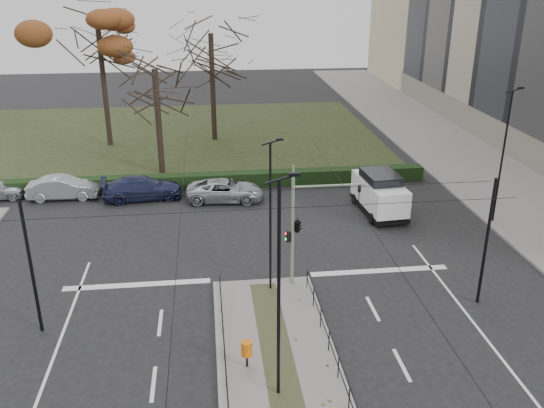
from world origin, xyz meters
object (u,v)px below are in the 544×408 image
at_px(parked_car_third, 142,188).
at_px(litter_bin, 247,349).
at_px(traffic_light, 299,224).
at_px(streetlamp_median_far, 271,216).
at_px(white_van, 380,192).
at_px(parked_car_fourth, 225,190).
at_px(streetlamp_median_near, 279,290).
at_px(parked_car_second, 63,188).
at_px(bare_tree_center, 211,41).
at_px(streetlamp_sidewalk, 503,156).
at_px(rust_tree, 98,25).
at_px(bare_tree_near, 155,77).

bearing_deg(parked_car_third, litter_bin, -169.80).
bearing_deg(traffic_light, streetlamp_median_far, -163.18).
bearing_deg(white_van, parked_car_fourth, 161.56).
distance_m(litter_bin, parked_car_fourth, 17.53).
height_order(streetlamp_median_near, parked_car_fourth, streetlamp_median_near).
xyz_separation_m(parked_car_second, bare_tree_center, (10.29, 13.21, 7.80)).
xyz_separation_m(litter_bin, streetlamp_median_near, (1.00, -1.60, 3.41)).
distance_m(parked_car_second, parked_car_fourth, 10.74).
distance_m(litter_bin, white_van, 17.16).
distance_m(traffic_light, streetlamp_sidewalk, 14.17).
distance_m(streetlamp_median_near, rust_tree, 35.29).
xyz_separation_m(parked_car_fourth, bare_tree_center, (-0.34, 14.79, 7.86)).
bearing_deg(parked_car_third, streetlamp_median_far, -157.56).
xyz_separation_m(streetlamp_median_far, parked_car_fourth, (-1.64, 11.89, -3.15)).
height_order(streetlamp_sidewalk, bare_tree_center, bare_tree_center).
bearing_deg(streetlamp_sidewalk, bare_tree_center, 128.52).
distance_m(streetlamp_median_far, bare_tree_center, 27.17).
xyz_separation_m(parked_car_third, rust_tree, (-3.95, 13.16, 9.26)).
relative_size(parked_car_third, bare_tree_near, 0.52).
bearing_deg(traffic_light, streetlamp_sidewalk, 24.97).
bearing_deg(parked_car_second, litter_bin, -151.25).
relative_size(traffic_light, rust_tree, 0.41).
distance_m(streetlamp_sidewalk, rust_tree, 32.45).
height_order(white_van, bare_tree_near, bare_tree_near).
distance_m(parked_car_second, bare_tree_near, 9.93).
bearing_deg(streetlamp_median_near, parked_car_second, 119.49).
xyz_separation_m(litter_bin, parked_car_second, (-10.71, 19.11, -0.17)).
distance_m(litter_bin, parked_car_third, 19.26).
distance_m(streetlamp_median_near, streetlamp_sidewalk, 20.07).
relative_size(bare_tree_center, bare_tree_near, 1.20).
bearing_deg(traffic_light, bare_tree_near, 113.12).
xyz_separation_m(rust_tree, bare_tree_center, (9.03, 0.70, -1.46)).
distance_m(litter_bin, parked_car_second, 21.91).
bearing_deg(parked_car_third, streetlamp_median_near, -168.43).
distance_m(streetlamp_median_near, parked_car_third, 21.39).
height_order(parked_car_second, bare_tree_center, bare_tree_center).
height_order(parked_car_third, rust_tree, rust_tree).
bearing_deg(bare_tree_near, streetlamp_median_far, -71.19).
bearing_deg(parked_car_fourth, bare_tree_center, 6.26).
xyz_separation_m(streetlamp_median_far, parked_car_second, (-12.27, 13.48, -3.10)).
relative_size(litter_bin, parked_car_second, 0.24).
bearing_deg(streetlamp_median_near, streetlamp_median_far, 85.64).
relative_size(parked_car_third, white_van, 1.02).
xyz_separation_m(litter_bin, rust_tree, (-9.46, 31.62, 9.09)).
xyz_separation_m(streetlamp_median_far, bare_tree_center, (-1.98, 26.68, 4.71)).
relative_size(parked_car_third, bare_tree_center, 0.43).
relative_size(parked_car_fourth, white_van, 0.98).
distance_m(litter_bin, streetlamp_sidewalk, 20.07).
bearing_deg(parked_car_second, parked_car_third, -97.71).
relative_size(streetlamp_median_far, white_van, 1.42).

